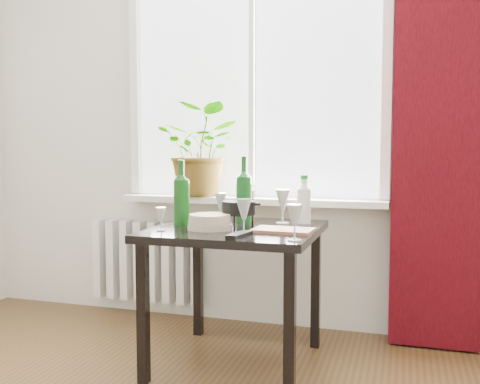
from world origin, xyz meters
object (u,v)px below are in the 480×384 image
(table, at_px, (237,244))
(cleaning_bottle, at_px, (304,199))
(bottle_amber, at_px, (249,198))
(wineglass_front_right, at_px, (244,216))
(wineglass_back_center, at_px, (283,206))
(potted_plant, at_px, (202,150))
(tv_remote, at_px, (239,235))
(wineglass_far_right, at_px, (295,222))
(wineglass_back_left, at_px, (221,207))
(radiator, at_px, (147,261))
(wineglass_front_left, at_px, (161,219))
(fondue_pot, at_px, (239,214))
(wine_bottle_left, at_px, (182,192))
(plate_stack, at_px, (210,222))
(wine_bottle_right, at_px, (244,188))
(cutting_board, at_px, (283,230))

(table, relative_size, cleaning_bottle, 3.14)
(bottle_amber, distance_m, cleaning_bottle, 0.34)
(wineglass_front_right, height_order, wineglass_back_center, wineglass_back_center)
(potted_plant, xyz_separation_m, tv_remote, (0.54, -0.91, -0.40))
(wineglass_far_right, height_order, wineglass_back_left, wineglass_far_right)
(cleaning_bottle, distance_m, wineglass_far_right, 0.58)
(bottle_amber, bearing_deg, radiator, 158.48)
(wineglass_front_left, bearing_deg, table, 36.54)
(table, height_order, wineglass_front_left, wineglass_front_left)
(fondue_pot, bearing_deg, tv_remote, -84.53)
(table, xyz_separation_m, wine_bottle_left, (-0.30, -0.02, 0.27))
(radiator, bearing_deg, plate_stack, -45.05)
(table, xyz_separation_m, wine_bottle_right, (-0.02, 0.21, 0.28))
(tv_remote, bearing_deg, radiator, 144.51)
(wineglass_front_left, bearing_deg, wineglass_front_right, 1.85)
(wineglass_far_right, bearing_deg, bottle_amber, 122.04)
(plate_stack, bearing_deg, wineglass_back_center, 45.10)
(wine_bottle_right, distance_m, cutting_board, 0.46)
(radiator, xyz_separation_m, tv_remote, (0.96, -0.93, 0.37))
(potted_plant, height_order, wine_bottle_right, potted_plant)
(tv_remote, bearing_deg, potted_plant, 129.26)
(bottle_amber, height_order, wineglass_front_left, bottle_amber)
(wine_bottle_right, height_order, bottle_amber, wine_bottle_right)
(table, height_order, tv_remote, tv_remote)
(bottle_amber, relative_size, wineglass_back_center, 1.28)
(potted_plant, relative_size, wineglass_front_right, 3.40)
(wine_bottle_right, height_order, cutting_board, wine_bottle_right)
(radiator, distance_m, potted_plant, 0.87)
(wineglass_front_right, bearing_deg, table, 115.46)
(radiator, height_order, wineglass_front_right, wineglass_front_right)
(bottle_amber, bearing_deg, cleaning_bottle, -9.97)
(wineglass_front_right, xyz_separation_m, plate_stack, (-0.22, 0.11, -0.05))
(wineglass_back_left, bearing_deg, fondue_pot, -49.41)
(plate_stack, bearing_deg, tv_remote, -41.29)
(potted_plant, height_order, wineglass_front_right, potted_plant)
(wine_bottle_left, distance_m, tv_remote, 0.53)
(radiator, xyz_separation_m, bottle_amber, (0.83, -0.33, 0.49))
(radiator, bearing_deg, fondue_pot, -35.91)
(potted_plant, bearing_deg, cutting_board, -44.78)
(table, xyz_separation_m, cleaning_bottle, (0.31, 0.24, 0.23))
(wineglass_back_center, bearing_deg, tv_remote, -100.55)
(wineglass_back_center, bearing_deg, wine_bottle_right, 176.88)
(bottle_amber, height_order, tv_remote, bottle_amber)
(bottle_amber, relative_size, cleaning_bottle, 0.93)
(table, height_order, cleaning_bottle, cleaning_bottle)
(wine_bottle_left, xyz_separation_m, bottle_amber, (0.28, 0.32, -0.06))
(wineglass_back_center, height_order, fondue_pot, wineglass_back_center)
(bottle_amber, bearing_deg, tv_remote, -77.98)
(fondue_pot, bearing_deg, cleaning_bottle, 25.65)
(table, relative_size, plate_stack, 3.66)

